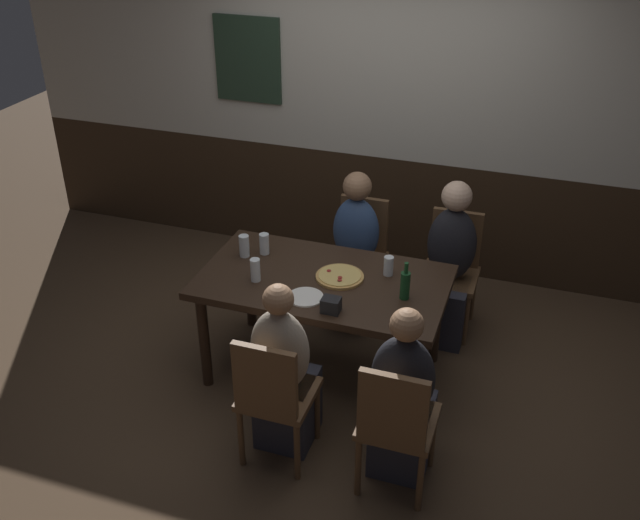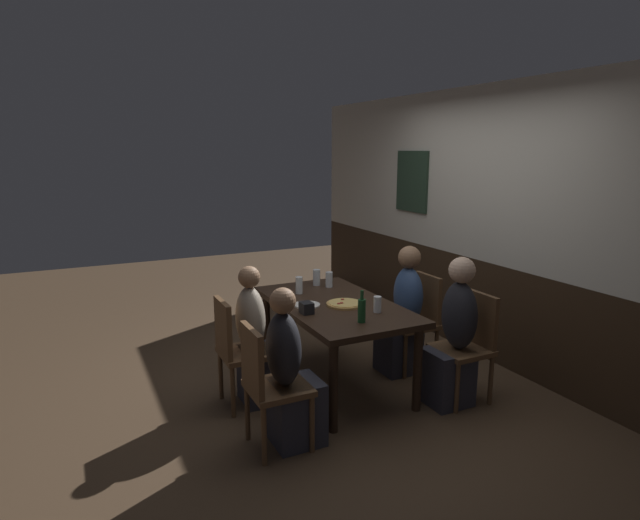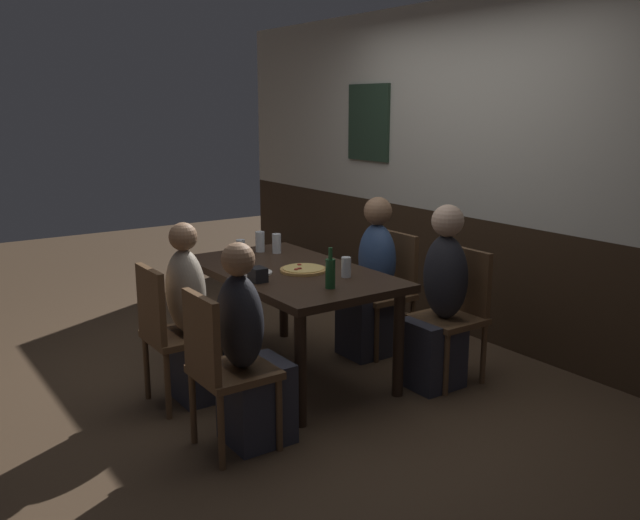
# 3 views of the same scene
# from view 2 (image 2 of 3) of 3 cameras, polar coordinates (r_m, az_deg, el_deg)

# --- Properties ---
(ground_plane) EXTENTS (12.00, 12.00, 0.00)m
(ground_plane) POSITION_cam_2_polar(r_m,az_deg,el_deg) (4.71, 1.57, -13.31)
(ground_plane) COLOR #4C3826
(wall_back) EXTENTS (6.40, 0.13, 2.60)m
(wall_back) POSITION_cam_2_polar(r_m,az_deg,el_deg) (5.28, 17.75, 3.70)
(wall_back) COLOR #332316
(wall_back) RESTS_ON ground_plane
(dining_table) EXTENTS (1.57, 0.89, 0.74)m
(dining_table) POSITION_cam_2_polar(r_m,az_deg,el_deg) (4.47, 1.62, -5.69)
(dining_table) COLOR black
(dining_table) RESTS_ON ground_plane
(chair_mid_far) EXTENTS (0.40, 0.40, 0.88)m
(chair_mid_far) POSITION_cam_2_polar(r_m,az_deg,el_deg) (4.96, 10.54, -6.02)
(chair_mid_far) COLOR brown
(chair_mid_far) RESTS_ON ground_plane
(chair_right_far) EXTENTS (0.40, 0.40, 0.88)m
(chair_right_far) POSITION_cam_2_polar(r_m,az_deg,el_deg) (4.45, 15.86, -8.39)
(chair_right_far) COLOR brown
(chair_right_far) RESTS_ON ground_plane
(chair_right_near) EXTENTS (0.40, 0.40, 0.88)m
(chair_right_near) POSITION_cam_2_polar(r_m,az_deg,el_deg) (3.61, -5.69, -12.90)
(chair_right_near) COLOR brown
(chair_right_near) RESTS_ON ground_plane
(chair_mid_near) EXTENTS (0.40, 0.40, 0.88)m
(chair_mid_near) POSITION_cam_2_polar(r_m,az_deg,el_deg) (4.22, -8.99, -9.23)
(chair_mid_near) COLOR brown
(chair_mid_near) RESTS_ON ground_plane
(person_mid_far) EXTENTS (0.34, 0.37, 1.17)m
(person_mid_far) POSITION_cam_2_polar(r_m,az_deg,el_deg) (4.87, 9.00, -6.32)
(person_mid_far) COLOR #2D2D38
(person_mid_far) RESTS_ON ground_plane
(person_right_far) EXTENTS (0.34, 0.37, 1.19)m
(person_right_far) POSITION_cam_2_polar(r_m,az_deg,el_deg) (4.35, 14.26, -8.62)
(person_right_far) COLOR #2D2D38
(person_right_far) RESTS_ON ground_plane
(person_right_near) EXTENTS (0.34, 0.37, 1.12)m
(person_right_near) POSITION_cam_2_polar(r_m,az_deg,el_deg) (3.67, -3.23, -12.86)
(person_right_near) COLOR #2D2D38
(person_right_near) RESTS_ON ground_plane
(person_mid_near) EXTENTS (0.34, 0.37, 1.13)m
(person_mid_near) POSITION_cam_2_polar(r_m,az_deg,el_deg) (4.27, -6.86, -9.26)
(person_mid_near) COLOR #2D2D38
(person_mid_near) RESTS_ON ground_plane
(pizza) EXTENTS (0.31, 0.31, 0.03)m
(pizza) POSITION_cam_2_polar(r_m,az_deg,el_deg) (4.38, 2.71, -4.76)
(pizza) COLOR tan
(pizza) RESTS_ON dining_table
(pint_glass_stout) EXTENTS (0.07, 0.07, 0.14)m
(pint_glass_stout) POSITION_cam_2_polar(r_m,az_deg,el_deg) (4.92, 0.99, -2.25)
(pint_glass_stout) COLOR silver
(pint_glass_stout) RESTS_ON dining_table
(pint_glass_pale) EXTENTS (0.06, 0.06, 0.13)m
(pint_glass_pale) POSITION_cam_2_polar(r_m,az_deg,el_deg) (4.20, 6.24, -4.92)
(pint_glass_pale) COLOR silver
(pint_glass_pale) RESTS_ON dining_table
(pint_glass_amber) EXTENTS (0.07, 0.07, 0.15)m
(pint_glass_amber) POSITION_cam_2_polar(r_m,az_deg,el_deg) (4.98, -0.38, -1.97)
(pint_glass_amber) COLOR silver
(pint_glass_amber) RESTS_ON dining_table
(beer_glass_tall) EXTENTS (0.06, 0.06, 0.15)m
(beer_glass_tall) POSITION_cam_2_polar(r_m,az_deg,el_deg) (4.71, -2.28, -2.88)
(beer_glass_tall) COLOR silver
(beer_glass_tall) RESTS_ON dining_table
(beer_bottle_green) EXTENTS (0.06, 0.06, 0.25)m
(beer_bottle_green) POSITION_cam_2_polar(r_m,az_deg,el_deg) (3.94, 4.54, -5.41)
(beer_bottle_green) COLOR #194723
(beer_bottle_green) RESTS_ON dining_table
(plate_white_large) EXTENTS (0.22, 0.22, 0.01)m
(plate_white_large) POSITION_cam_2_polar(r_m,az_deg,el_deg) (4.36, -1.44, -4.88)
(plate_white_large) COLOR white
(plate_white_large) RESTS_ON dining_table
(condiment_caddy) EXTENTS (0.11, 0.09, 0.09)m
(condiment_caddy) POSITION_cam_2_polar(r_m,az_deg,el_deg) (4.15, -1.48, -5.21)
(condiment_caddy) COLOR black
(condiment_caddy) RESTS_ON dining_table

